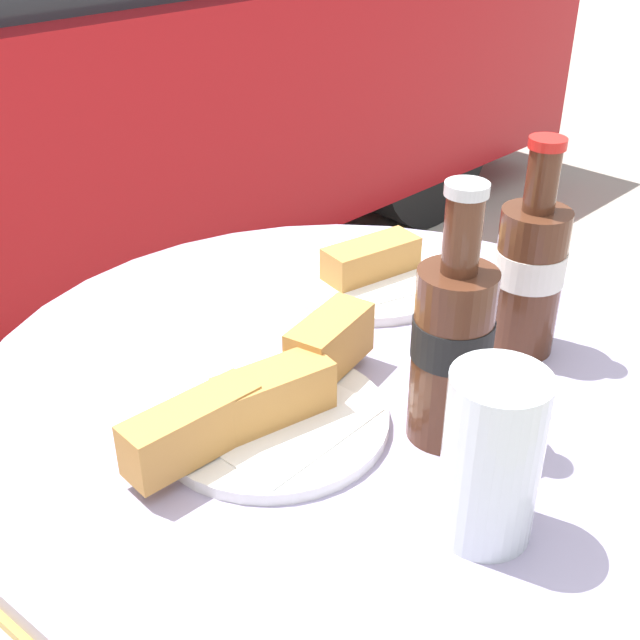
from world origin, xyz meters
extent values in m
cylinder|color=gold|center=(0.00, 0.00, 0.39)|extent=(0.08, 0.08, 0.73)
cylinder|color=gold|center=(0.00, 0.00, 0.75)|extent=(0.78, 0.78, 0.01)
cylinder|color=#9E93B2|center=(0.00, 0.00, 0.76)|extent=(0.77, 0.77, 0.02)
cylinder|color=#4C2819|center=(0.17, -0.10, 0.85)|extent=(0.07, 0.07, 0.16)
cylinder|color=silver|center=(0.17, -0.10, 0.87)|extent=(0.07, 0.07, 0.03)
cylinder|color=#4C2819|center=(0.17, -0.10, 0.96)|extent=(0.03, 0.03, 0.06)
cylinder|color=red|center=(0.17, -0.10, 1.00)|extent=(0.04, 0.04, 0.01)
cylinder|color=#4C2819|center=(-0.01, -0.13, 0.85)|extent=(0.07, 0.07, 0.17)
cylinder|color=black|center=(-0.01, -0.13, 0.87)|extent=(0.07, 0.07, 0.04)
cylinder|color=#4C2819|center=(-0.01, -0.13, 0.97)|extent=(0.03, 0.03, 0.07)
cylinder|color=silver|center=(-0.01, -0.13, 1.01)|extent=(0.04, 0.04, 0.01)
cylinder|color=#C68923|center=(-0.08, -0.22, 0.83)|extent=(0.07, 0.07, 0.11)
cylinder|color=silver|center=(-0.08, -0.22, 0.84)|extent=(0.08, 0.08, 0.15)
cylinder|color=white|center=(0.17, 0.12, 0.78)|extent=(0.22, 0.22, 0.01)
cube|color=white|center=(0.17, 0.12, 0.78)|extent=(0.19, 0.19, 0.00)
cube|color=#B77F3D|center=(0.17, 0.12, 0.80)|extent=(0.13, 0.07, 0.04)
cylinder|color=white|center=(-0.11, -0.01, 0.78)|extent=(0.22, 0.22, 0.01)
cube|color=white|center=(-0.11, -0.01, 0.78)|extent=(0.16, 0.16, 0.00)
cube|color=#B77F3D|center=(-0.20, 0.00, 0.81)|extent=(0.13, 0.04, 0.05)
cube|color=#B77F3D|center=(-0.11, -0.01, 0.81)|extent=(0.12, 0.07, 0.05)
cube|color=#B77F3D|center=(-0.01, 0.01, 0.81)|extent=(0.11, 0.07, 0.06)
cylinder|color=black|center=(1.81, 2.93, 0.31)|extent=(0.62, 0.22, 0.62)
cylinder|color=black|center=(1.81, 1.31, 0.31)|extent=(0.62, 0.22, 0.62)
camera|label=1|loc=(-0.50, -0.46, 1.24)|focal=45.00mm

